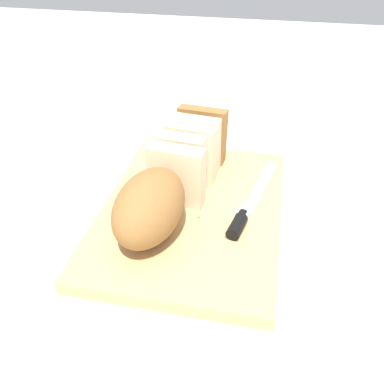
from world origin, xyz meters
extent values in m
plane|color=silver|center=(0.00, 0.00, 0.00)|extent=(3.00, 3.00, 0.00)
cube|color=tan|center=(0.00, 0.00, 0.01)|extent=(0.42, 0.30, 0.02)
ellipsoid|color=#996633|center=(-0.08, 0.05, 0.08)|extent=(0.17, 0.12, 0.11)
cube|color=beige|center=(0.01, 0.03, 0.08)|extent=(0.04, 0.10, 0.11)
cube|color=beige|center=(0.05, 0.03, 0.08)|extent=(0.04, 0.10, 0.11)
cube|color=beige|center=(0.09, 0.02, 0.08)|extent=(0.05, 0.10, 0.11)
cube|color=beige|center=(0.12, 0.02, 0.08)|extent=(0.05, 0.10, 0.11)
cube|color=#996633|center=(0.16, 0.01, 0.08)|extent=(0.05, 0.10, 0.11)
cube|color=silver|center=(0.08, -0.11, 0.03)|extent=(0.19, 0.06, 0.00)
cylinder|color=black|center=(-0.05, -0.08, 0.03)|extent=(0.06, 0.03, 0.02)
cube|color=silver|center=(-0.02, -0.09, 0.03)|extent=(0.02, 0.03, 0.02)
sphere|color=tan|center=(-0.06, 0.02, 0.03)|extent=(0.01, 0.01, 0.01)
sphere|color=tan|center=(-0.03, -0.02, 0.03)|extent=(0.00, 0.00, 0.00)
sphere|color=tan|center=(0.04, 0.02, 0.03)|extent=(0.00, 0.00, 0.00)
sphere|color=tan|center=(-0.05, 0.06, 0.03)|extent=(0.01, 0.01, 0.01)
camera|label=1|loc=(-0.55, -0.11, 0.45)|focal=38.53mm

